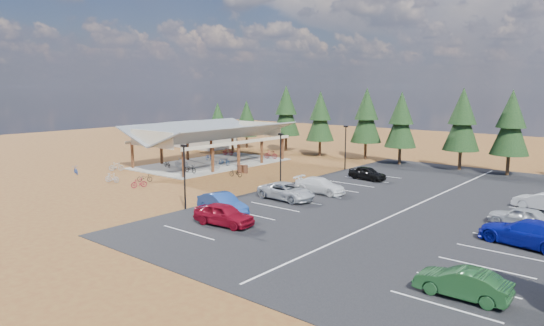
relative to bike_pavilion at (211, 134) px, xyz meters
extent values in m
plane|color=brown|center=(10.00, -7.00, -3.82)|extent=(140.00, 140.00, 0.00)
cube|color=black|center=(28.50, -4.00, -3.80)|extent=(27.00, 44.00, 0.04)
cube|color=gray|center=(0.00, 0.00, -3.77)|extent=(10.60, 18.60, 0.10)
cube|color=#532717|center=(-4.60, -8.40, -2.22)|extent=(0.25, 0.25, 3.00)
cube|color=#532717|center=(-4.60, -4.20, -2.22)|extent=(0.25, 0.25, 3.00)
cube|color=#532717|center=(-4.60, 0.00, -2.22)|extent=(0.25, 0.25, 3.00)
cube|color=#532717|center=(-4.60, 4.20, -2.22)|extent=(0.25, 0.25, 3.00)
cube|color=#532717|center=(-4.60, 8.40, -2.22)|extent=(0.25, 0.25, 3.00)
cube|color=#532717|center=(4.60, -8.40, -2.22)|extent=(0.25, 0.25, 3.00)
cube|color=#532717|center=(4.60, -4.20, -2.22)|extent=(0.25, 0.25, 3.00)
cube|color=#532717|center=(4.60, 0.00, -2.22)|extent=(0.25, 0.25, 3.00)
cube|color=#532717|center=(4.60, 4.20, -2.22)|extent=(0.25, 0.25, 3.00)
cube|color=#532717|center=(4.60, 8.40, -2.22)|extent=(0.25, 0.25, 3.00)
cube|color=beige|center=(-5.00, 0.00, -0.72)|extent=(0.22, 18.00, 0.35)
cube|color=beige|center=(5.00, 0.00, -0.72)|extent=(0.22, 18.00, 0.35)
cube|color=slate|center=(-2.90, 0.00, 0.18)|extent=(5.85, 19.40, 2.13)
cube|color=slate|center=(2.90, 0.00, 0.18)|extent=(5.85, 19.40, 2.13)
cube|color=beige|center=(0.00, -9.00, 0.08)|extent=(7.50, 0.15, 1.80)
cube|color=beige|center=(0.00, 9.00, 0.08)|extent=(7.50, 0.15, 1.80)
cube|color=#ADA593|center=(-14.00, 11.00, -2.22)|extent=(10.00, 6.00, 3.20)
cube|color=slate|center=(-14.00, 11.00, -0.27)|extent=(11.00, 7.00, 0.70)
cylinder|color=black|center=(15.00, -17.00, -1.32)|extent=(0.14, 0.14, 5.00)
cube|color=black|center=(15.00, -17.00, 1.23)|extent=(0.50, 0.25, 0.18)
cylinder|color=black|center=(15.00, -5.00, -1.32)|extent=(0.14, 0.14, 5.00)
cube|color=black|center=(15.00, -5.00, 1.23)|extent=(0.50, 0.25, 0.18)
cylinder|color=black|center=(15.00, 7.00, -1.32)|extent=(0.14, 0.14, 5.00)
cube|color=black|center=(15.00, 7.00, 1.23)|extent=(0.50, 0.25, 0.18)
cylinder|color=#462819|center=(6.96, -2.28, -3.37)|extent=(0.60, 0.60, 0.90)
cylinder|color=#462819|center=(7.55, -2.03, -3.37)|extent=(0.60, 0.60, 0.90)
cylinder|color=#382314|center=(-13.71, 14.32, -2.97)|extent=(0.36, 0.36, 1.71)
cone|color=black|center=(-13.71, 14.32, -0.07)|extent=(3.00, 3.00, 4.09)
cone|color=black|center=(-13.71, 14.32, 1.63)|extent=(2.32, 2.32, 3.07)
cylinder|color=#382314|center=(-7.73, 14.80, -2.91)|extent=(0.36, 0.36, 1.82)
cone|color=black|center=(-7.73, 14.80, 0.18)|extent=(3.21, 3.21, 4.37)
cone|color=black|center=(-7.73, 14.80, 2.00)|extent=(2.48, 2.48, 3.28)
cylinder|color=#382314|center=(-0.72, 15.91, -2.63)|extent=(0.36, 0.36, 2.39)
cone|color=black|center=(-0.72, 15.91, 1.42)|extent=(4.20, 4.20, 5.73)
cone|color=black|center=(-0.72, 15.91, 3.81)|extent=(3.24, 3.24, 4.29)
cylinder|color=#382314|center=(6.37, 14.50, -2.73)|extent=(0.36, 0.36, 2.19)
cone|color=black|center=(6.37, 14.50, 1.00)|extent=(3.86, 3.86, 5.27)
cone|color=black|center=(6.37, 14.50, 3.20)|extent=(2.98, 2.98, 3.95)
cylinder|color=#382314|center=(12.82, 15.74, -2.67)|extent=(0.36, 0.36, 2.31)
cone|color=black|center=(12.82, 15.74, 1.25)|extent=(4.06, 4.06, 5.54)
cone|color=black|center=(12.82, 15.74, 3.56)|extent=(3.14, 3.14, 4.16)
cylinder|color=#382314|center=(18.20, 14.64, -2.72)|extent=(0.36, 0.36, 2.20)
cone|color=black|center=(18.20, 14.64, 1.01)|extent=(3.87, 3.87, 5.28)
cone|color=black|center=(18.20, 14.64, 3.21)|extent=(2.99, 2.99, 3.96)
cylinder|color=#382314|center=(25.35, 15.30, -2.66)|extent=(0.36, 0.36, 2.32)
cone|color=black|center=(25.35, 15.30, 1.28)|extent=(4.09, 4.09, 5.57)
cone|color=black|center=(25.35, 15.30, 3.61)|extent=(3.16, 3.16, 4.18)
cylinder|color=#382314|center=(30.54, 15.21, -2.69)|extent=(0.36, 0.36, 2.27)
cone|color=black|center=(30.54, 15.21, 1.17)|extent=(3.99, 3.99, 5.45)
cone|color=black|center=(30.54, 15.21, 3.44)|extent=(3.09, 3.09, 4.08)
imported|color=black|center=(-1.83, -5.51, -3.30)|extent=(1.71, 1.00, 0.85)
imported|color=#919399|center=(-0.75, -4.28, -3.18)|extent=(1.88, 1.06, 1.09)
imported|color=navy|center=(-1.88, 1.31, -3.24)|extent=(1.93, 1.03, 0.96)
imported|color=maroon|center=(-3.64, 6.46, -3.26)|extent=(1.61, 0.94, 0.94)
imported|color=black|center=(3.11, -6.20, -3.25)|extent=(1.81, 0.64, 0.95)
imported|color=gray|center=(3.10, -2.47, -3.24)|extent=(1.63, 0.57, 0.96)
imported|color=navy|center=(2.12, 0.06, -3.25)|extent=(1.80, 0.64, 0.94)
imported|color=maroon|center=(3.15, 7.69, -3.17)|extent=(1.93, 1.04, 1.12)
imported|color=#919499|center=(-4.93, -10.40, -3.33)|extent=(1.33, 1.60, 0.98)
imported|color=#204092|center=(-6.35, -14.56, -3.38)|extent=(1.79, 1.06, 0.89)
imported|color=maroon|center=(5.12, -14.37, -3.36)|extent=(0.91, 1.60, 0.93)
imported|color=black|center=(3.08, -12.26, -3.42)|extent=(1.52, 1.41, 0.81)
imported|color=#9D9EA6|center=(0.92, -14.63, -3.33)|extent=(1.70, 1.00, 0.99)
imported|color=black|center=(8.32, -4.38, -3.40)|extent=(1.69, 0.80, 0.85)
imported|color=maroon|center=(20.55, -18.23, -3.02)|extent=(4.68, 2.35, 1.53)
imported|color=navy|center=(18.43, -16.28, -2.99)|extent=(5.04, 2.60, 1.58)
imported|color=#B5B8BD|center=(19.14, -9.36, -3.07)|extent=(5.26, 2.60, 1.43)
imported|color=white|center=(19.92, -5.43, -3.09)|extent=(4.92, 2.26, 1.39)
imported|color=black|center=(20.06, 3.06, -3.10)|extent=(4.19, 2.08, 1.37)
imported|color=#19421F|center=(37.29, -19.57, -3.09)|extent=(4.24, 1.59, 1.38)
imported|color=#0B1394|center=(37.83, -9.69, -2.97)|extent=(5.92, 3.17, 1.63)
imported|color=#A8ACB0|center=(36.49, -5.40, -3.09)|extent=(4.20, 1.95, 1.39)
imported|color=silver|center=(36.76, 0.49, -3.08)|extent=(4.43, 2.16, 1.40)
camera|label=1|loc=(44.00, -41.22, 5.74)|focal=32.00mm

